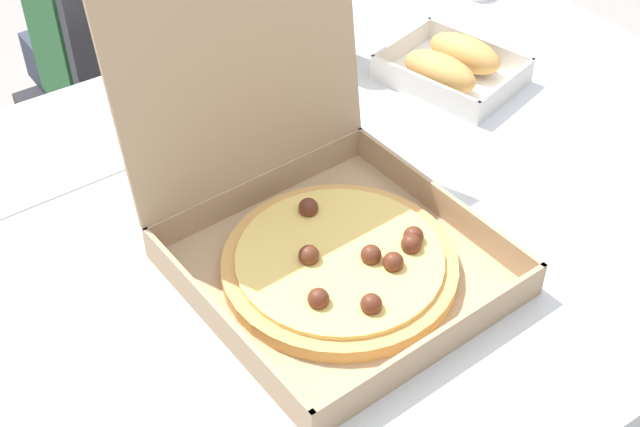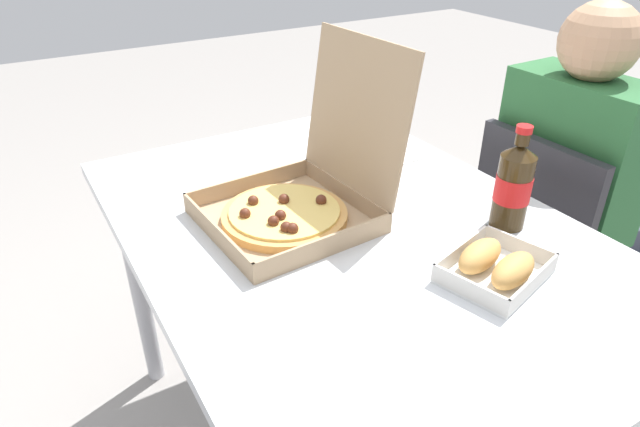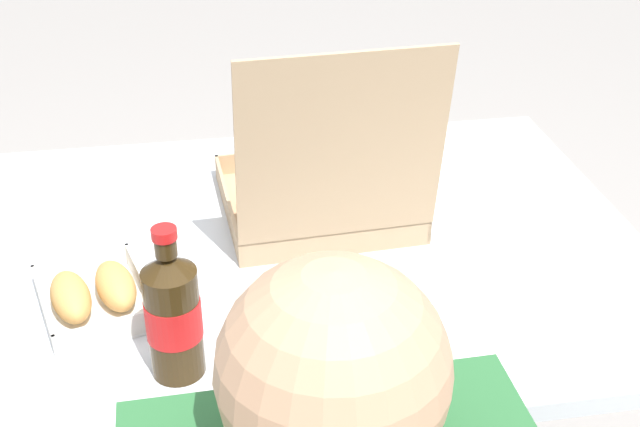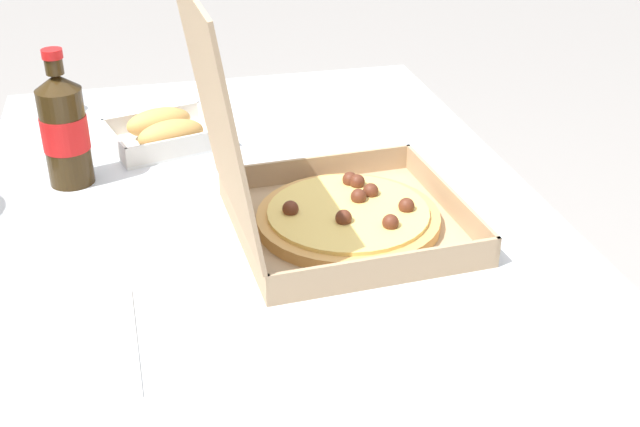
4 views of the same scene
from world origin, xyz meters
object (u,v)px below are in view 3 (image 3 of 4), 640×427
(cola_bottle, at_px, (173,314))
(paper_menu, at_px, (497,329))
(pizza_box_open, at_px, (320,192))
(bread_side_box, at_px, (94,294))

(cola_bottle, height_order, paper_menu, cola_bottle)
(pizza_box_open, height_order, cola_bottle, pizza_box_open)
(pizza_box_open, distance_m, bread_side_box, 0.43)
(bread_side_box, relative_size, paper_menu, 1.06)
(pizza_box_open, relative_size, bread_side_box, 1.76)
(pizza_box_open, relative_size, cola_bottle, 1.75)
(paper_menu, bearing_deg, pizza_box_open, -62.19)
(bread_side_box, bearing_deg, paper_menu, 165.50)
(cola_bottle, distance_m, paper_menu, 0.46)
(bread_side_box, bearing_deg, pizza_box_open, -151.16)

